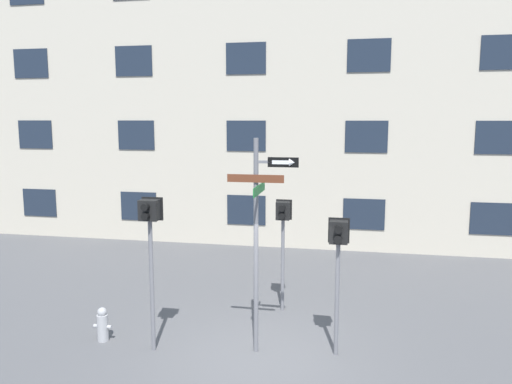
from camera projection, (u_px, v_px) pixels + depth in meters
The scene contains 7 objects.
ground_plane at pixel (259, 359), 9.25m from camera, with size 60.00×60.00×0.00m, color #515154.
building_facade at pixel (307, 58), 16.50m from camera, with size 24.00×0.64×12.83m.
street_sign_pole at pixel (259, 229), 9.22m from camera, with size 1.30×1.05×4.08m.
pedestrian_signal_left at pixel (150, 231), 9.29m from camera, with size 0.42×0.40×2.97m.
pedestrian_signal_right at pixel (338, 248), 9.14m from camera, with size 0.39×0.40×2.61m.
pedestrian_signal_across at pixel (283, 225), 11.35m from camera, with size 0.37×0.40×2.59m.
fire_hydrant at pixel (103, 325), 9.98m from camera, with size 0.38×0.22×0.69m.
Camera 1 is at (1.62, -8.55, 4.42)m, focal length 35.00 mm.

